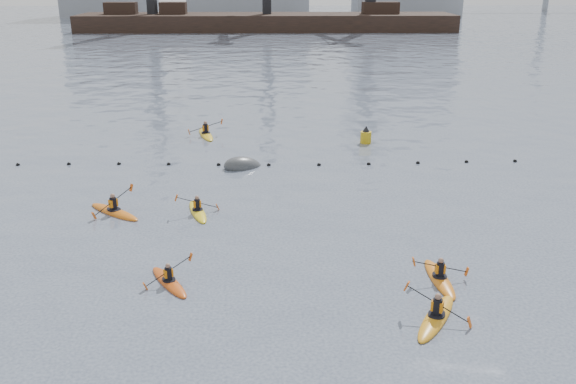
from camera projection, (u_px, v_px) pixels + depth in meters
The scene contains 10 objects.
float_line at pixel (244, 164), 36.53m from camera, with size 33.24×0.73×0.24m.
barge_pier at pixel (266, 20), 118.06m from camera, with size 72.00×19.30×29.50m.
kayaker_0 at pixel (169, 281), 22.63m from camera, with size 2.02×2.75×1.10m.
kayaker_1 at pixel (436, 316), 20.29m from camera, with size 2.32×3.28×1.26m.
kayaker_2 at pixel (114, 211), 29.19m from camera, with size 3.12×2.76×1.30m.
kayaker_3 at pixel (198, 211), 29.24m from camera, with size 2.06×3.11×1.16m.
kayaker_4 at pixel (439, 278), 22.86m from camera, with size 2.19×3.26×1.09m.
kayaker_5 at pixel (206, 134), 42.94m from camera, with size 2.44×3.73×1.26m.
mooring_buoy at pixel (243, 167), 36.08m from camera, with size 2.44×1.44×1.22m, color #424547.
nav_buoy at pixel (366, 137), 40.96m from camera, with size 0.73×0.73×1.34m.
Camera 1 is at (1.38, -12.41, 10.94)m, focal length 38.00 mm.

